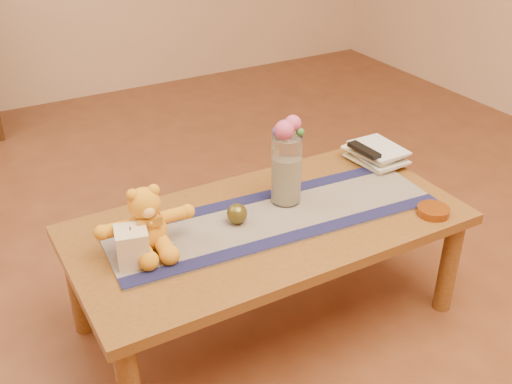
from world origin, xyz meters
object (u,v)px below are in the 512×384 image
teddy_bear (145,219)px  amber_dish (433,211)px  pillar_candle (132,246)px  glass_vase (286,170)px  book_bottom (361,165)px  tv_remote (364,150)px  bronze_ball (237,214)px

teddy_bear → amber_dish: size_ratio=2.67×
pillar_candle → glass_vase: (0.62, 0.09, 0.07)m
book_bottom → amber_dish: amber_dish is taller
teddy_bear → tv_remote: bearing=9.3°
glass_vase → amber_dish: (0.42, -0.33, -0.12)m
teddy_bear → book_bottom: 0.98m
pillar_candle → bronze_ball: bearing=6.0°
bronze_ball → amber_dish: 0.71m
pillar_candle → teddy_bear: bearing=41.3°
pillar_candle → book_bottom: (1.04, 0.17, -0.06)m
bronze_ball → pillar_candle: bearing=-174.0°
bronze_ball → amber_dish: bearing=-24.0°
pillar_candle → amber_dish: bearing=-13.4°
pillar_candle → tv_remote: pillar_candle is taller
pillar_candle → tv_remote: size_ratio=0.75×
book_bottom → tv_remote: tv_remote is taller
teddy_bear → glass_vase: bearing=5.8°
tv_remote → teddy_bear: bearing=-177.1°
teddy_bear → tv_remote: teddy_bear is taller
glass_vase → bronze_ball: bearing=-168.9°
tv_remote → bronze_ball: bearing=-172.4°
glass_vase → bronze_ball: 0.25m
teddy_bear → book_bottom: (0.97, 0.11, -0.10)m
glass_vase → amber_dish: size_ratio=2.24×
glass_vase → tv_remote: (0.42, 0.08, -0.05)m
tv_remote → book_bottom: bearing=90.0°
teddy_bear → glass_vase: (0.55, 0.02, 0.03)m
pillar_candle → glass_vase: size_ratio=0.46×
book_bottom → glass_vase: bearing=-174.4°
bronze_ball → book_bottom: 0.66m
teddy_bear → pillar_candle: (-0.07, -0.06, -0.04)m
teddy_bear → amber_dish: 1.02m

